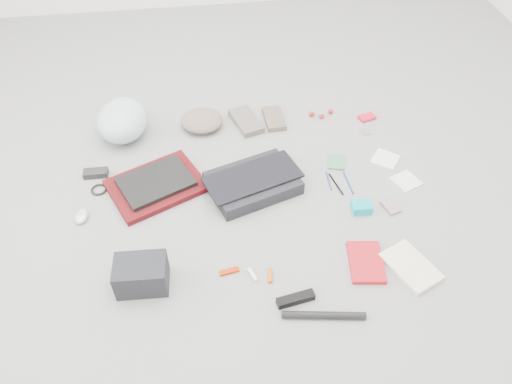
{
  "coord_description": "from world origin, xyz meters",
  "views": [
    {
      "loc": [
        -0.22,
        -1.55,
        1.65
      ],
      "look_at": [
        0.0,
        0.0,
        0.05
      ],
      "focal_mm": 35.0,
      "sensor_mm": 36.0,
      "label": 1
    }
  ],
  "objects": [
    {
      "name": "pen_blue",
      "position": [
        0.36,
        0.07,
        0.0
      ],
      "size": [
        0.01,
        0.12,
        0.01
      ],
      "primitive_type": "cylinder",
      "rotation": [
        1.57,
        0.0,
        -0.04
      ],
      "color": "#252C9A",
      "rests_on": "ground_plane"
    },
    {
      "name": "card_deck",
      "position": [
        0.59,
        -0.14,
        0.01
      ],
      "size": [
        0.08,
        0.1,
        0.02
      ],
      "primitive_type": "cube",
      "rotation": [
        0.0,
        0.0,
        0.28
      ],
      "color": "gray",
      "rests_on": "ground_plane"
    },
    {
      "name": "camera_bag",
      "position": [
        -0.5,
        -0.39,
        0.06
      ],
      "size": [
        0.21,
        0.15,
        0.13
      ],
      "primitive_type": "cube",
      "rotation": [
        0.0,
        0.0,
        -0.06
      ],
      "color": "black",
      "rests_on": "ground_plane"
    },
    {
      "name": "mouse",
      "position": [
        -0.77,
        -0.01,
        0.02
      ],
      "size": [
        0.07,
        0.09,
        0.03
      ],
      "primitive_type": "ellipsoid",
      "rotation": [
        0.0,
        0.0,
        -0.17
      ],
      "color": "silver",
      "rests_on": "ground_plane"
    },
    {
      "name": "lollipop_a",
      "position": [
        0.39,
        0.58,
        0.01
      ],
      "size": [
        0.04,
        0.04,
        0.03
      ],
      "primitive_type": "sphere",
      "rotation": [
        0.0,
        0.0,
        -0.28
      ],
      "color": "#A91818",
      "rests_on": "ground_plane"
    },
    {
      "name": "pen_black",
      "position": [
        0.39,
        0.04,
        0.0
      ],
      "size": [
        0.04,
        0.15,
        0.01
      ],
      "primitive_type": "cylinder",
      "rotation": [
        1.57,
        0.0,
        0.2
      ],
      "color": "black",
      "rests_on": "ground_plane"
    },
    {
      "name": "power_brick",
      "position": [
        -0.73,
        0.27,
        0.02
      ],
      "size": [
        0.12,
        0.05,
        0.03
      ],
      "primitive_type": "cube",
      "rotation": [
        0.0,
        0.0,
        -0.02
      ],
      "color": "black",
      "rests_on": "ground_plane"
    },
    {
      "name": "accordion_wallet",
      "position": [
        0.46,
        -0.13,
        0.02
      ],
      "size": [
        0.09,
        0.07,
        0.04
      ],
      "primitive_type": "cube",
      "rotation": [
        0.0,
        0.0,
        -0.07
      ],
      "color": "#0AB3BE",
      "rests_on": "ground_plane"
    },
    {
      "name": "lollipop_b",
      "position": [
        0.44,
        0.55,
        0.01
      ],
      "size": [
        0.03,
        0.03,
        0.03
      ],
      "primitive_type": "sphere",
      "rotation": [
        0.0,
        0.0,
        -0.25
      ],
      "color": "#A51D2B",
      "rests_on": "ground_plane"
    },
    {
      "name": "multitool",
      "position": [
        -0.16,
        -0.38,
        0.01
      ],
      "size": [
        0.08,
        0.03,
        0.01
      ],
      "primitive_type": "cube",
      "rotation": [
        0.0,
        0.0,
        0.16
      ],
      "color": "#A82101",
      "rests_on": "ground_plane"
    },
    {
      "name": "toiletry_tube_orange",
      "position": [
        -0.01,
        -0.43,
        0.01
      ],
      "size": [
        0.03,
        0.07,
        0.02
      ],
      "primitive_type": "cylinder",
      "rotation": [
        1.57,
        0.0,
        -0.15
      ],
      "color": "#C8540E",
      "rests_on": "ground_plane"
    },
    {
      "name": "toiletry_tube_white",
      "position": [
        -0.07,
        -0.41,
        0.01
      ],
      "size": [
        0.04,
        0.07,
        0.02
      ],
      "primitive_type": "cylinder",
      "rotation": [
        1.57,
        0.0,
        0.34
      ],
      "color": "silver",
      "rests_on": "ground_plane"
    },
    {
      "name": "mitten_right",
      "position": [
        0.18,
        0.57,
        0.01
      ],
      "size": [
        0.1,
        0.2,
        0.03
      ],
      "primitive_type": "cube",
      "rotation": [
        0.0,
        0.0,
        0.04
      ],
      "color": "brown",
      "rests_on": "ground_plane"
    },
    {
      "name": "laptop",
      "position": [
        -0.45,
        0.14,
        0.04
      ],
      "size": [
        0.38,
        0.34,
        0.02
      ],
      "primitive_type": "cube",
      "rotation": [
        0.0,
        0.0,
        0.43
      ],
      "color": "black",
      "rests_on": "laptop_sleeve"
    },
    {
      "name": "book_white",
      "position": [
        0.56,
        -0.47,
        0.01
      ],
      "size": [
        0.23,
        0.27,
        0.02
      ],
      "primitive_type": "cube",
      "rotation": [
        0.0,
        0.0,
        0.41
      ],
      "color": "beige",
      "rests_on": "ground_plane"
    },
    {
      "name": "lollipop_c",
      "position": [
        0.5,
        0.59,
        0.01
      ],
      "size": [
        0.04,
        0.04,
        0.03
      ],
      "primitive_type": "sphere",
      "rotation": [
        0.0,
        0.0,
        -0.42
      ],
      "color": "#B4161F",
      "rests_on": "ground_plane"
    },
    {
      "name": "messenger_bag",
      "position": [
        -0.0,
        0.08,
        0.03
      ],
      "size": [
        0.46,
        0.39,
        0.07
      ],
      "primitive_type": "cube",
      "rotation": [
        0.0,
        0.0,
        0.32
      ],
      "color": "black",
      "rests_on": "ground_plane"
    },
    {
      "name": "notepad",
      "position": [
        0.43,
        0.19,
        0.01
      ],
      "size": [
        0.1,
        0.12,
        0.01
      ],
      "primitive_type": "cube",
      "rotation": [
        0.0,
        0.0,
        -0.27
      ],
      "color": "#3D7B4B",
      "rests_on": "ground_plane"
    },
    {
      "name": "altoids_tin",
      "position": [
        0.68,
        0.51,
        0.01
      ],
      "size": [
        0.1,
        0.08,
        0.02
      ],
      "primitive_type": "cube",
      "rotation": [
        0.0,
        0.0,
        0.31
      ],
      "color": "red",
      "rests_on": "ground_plane"
    },
    {
      "name": "mitten_left",
      "position": [
        0.03,
        0.56,
        0.02
      ],
      "size": [
        0.17,
        0.25,
        0.03
      ],
      "primitive_type": "cube",
      "rotation": [
        0.0,
        0.0,
        0.29
      ],
      "color": "#695E57",
      "rests_on": "ground_plane"
    },
    {
      "name": "cable_coil",
      "position": [
        -0.71,
        0.16,
        0.01
      ],
      "size": [
        0.09,
        0.09,
        0.01
      ],
      "primitive_type": "torus",
      "rotation": [
        0.0,
        0.0,
        -0.16
      ],
      "color": "black",
      "rests_on": "ground_plane"
    },
    {
      "name": "beanie",
      "position": [
        -0.21,
        0.57,
        0.04
      ],
      "size": [
        0.25,
        0.24,
        0.08
      ],
      "primitive_type": "ellipsoid",
      "rotation": [
        0.0,
        0.0,
        -0.16
      ],
      "color": "#786357",
      "rests_on": "ground_plane"
    },
    {
      "name": "u_lock",
      "position": [
        0.07,
        -0.55,
        0.01
      ],
      "size": [
        0.15,
        0.06,
        0.03
      ],
      "primitive_type": "cube",
      "rotation": [
        0.0,
        0.0,
        0.17
      ],
      "color": "black",
      "rests_on": "ground_plane"
    },
    {
      "name": "bag_flap",
      "position": [
        -0.0,
        0.08,
        0.07
      ],
      "size": [
        0.48,
        0.32,
        0.01
      ],
      "primitive_type": "cube",
      "rotation": [
        0.0,
        0.0,
        0.32
      ],
      "color": "black",
      "rests_on": "messenger_bag"
    },
    {
      "name": "napkin_bottom",
      "position": [
        0.72,
        0.02,
        0.0
      ],
      "size": [
        0.15,
        0.15,
        0.01
      ],
      "primitive_type": "cube",
      "rotation": [
        0.0,
        0.0,
        0.38
      ],
      "color": "silver",
      "rests_on": "ground_plane"
    },
    {
      "name": "stamp_sheet",
      "position": [
        0.64,
        0.4,
        0.0
      ],
      "size": [
        0.06,
        0.07,
        0.0
      ],
      "primitive_type": "cube",
      "rotation": [
        0.0,
        0.0,
        0.25
      ],
      "color": "gray",
      "rests_on": "ground_plane"
    },
    {
      "name": "bike_pump",
      "position": [
        0.16,
        -0.63,
        0.01
      ],
      "size": [
        0.31,
        0.08,
        0.03
      ],
      "primitive_type": "cylinder",
      "rotation": [
        0.0,
        1.57,
        -0.16
      ],
      "color": "black",
      "rests_on": "ground_plane"
    },
    {
      "name": "bike_helmet",
      "position": [
        -0.61,
        0.56,
        0.09
      ],
      "size": [
        0.28,
        0.34,
        0.19
      ],
      "primitive_type": "ellipsoid",
      "rotation": [
        0.0,
        0.0,
        -0.11
      ],
      "color": "silver",
      "rests_on": "ground_plane"
    },
    {
      "name": "laptop_sleeve",
      "position": [
        -0.45,
        0.14,
        0.01
      ],
      "size": [
        0.5,
        0.45,
        0.03
      ],
      "primitive_type": "cube",
      "rotation": [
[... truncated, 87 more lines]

